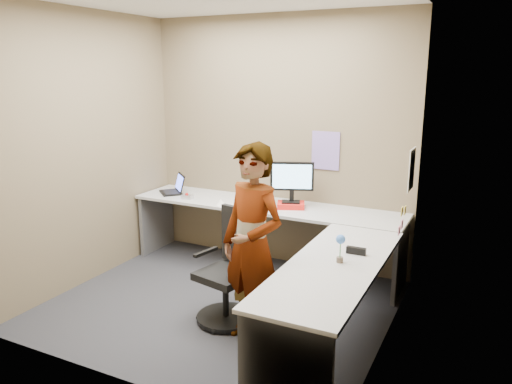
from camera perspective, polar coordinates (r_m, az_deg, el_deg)
The scene contains 20 objects.
ground at distance 4.75m, azimuth -4.18°, elevation -12.72°, with size 3.00×3.00×0.00m, color #25262A.
wall_back at distance 5.47m, azimuth 2.52°, elevation 5.68°, with size 3.00×3.00×0.00m, color brown.
wall_right at distance 3.79m, azimuth 15.39°, elevation 1.62°, with size 2.70×2.70×0.00m, color brown.
wall_left at distance 5.24m, azimuth -18.77°, elevation 4.62°, with size 2.70×2.70×0.00m, color brown.
desk at distance 4.66m, azimuth 2.78°, elevation -5.41°, with size 2.98×2.58×0.73m.
paper_ream at distance 5.17m, azimuth 4.01°, elevation -1.50°, with size 0.28×0.20×0.06m, color red.
monitor at distance 5.12m, azimuth 4.13°, elevation 1.53°, with size 0.43×0.21×0.42m.
laptop at distance 5.86m, azimuth -9.27°, elevation 0.43°, with size 0.39×0.39×0.22m.
trackball_mouse at distance 5.57m, azimuth -7.85°, elevation -0.52°, with size 0.12×0.08×0.07m.
origami at distance 5.29m, azimuth -4.05°, elevation -1.15°, with size 0.10×0.10×0.06m, color white.
stapler at distance 3.96m, azimuth 11.37°, elevation -6.60°, with size 0.15×0.04×0.06m, color black.
flower at distance 3.73m, azimuth 9.63°, elevation -5.88°, with size 0.07×0.07×0.22m.
calendar_purple at distance 5.27m, azimuth 7.96°, elevation 4.71°, with size 0.30×0.01×0.40m, color #846BB7.
calendar_white at distance 4.69m, azimuth 17.36°, elevation 2.47°, with size 0.01×0.28×0.38m, color white.
sticky_note_a at distance 4.42m, azimuth 16.34°, elevation -2.12°, with size 0.01×0.07×0.07m, color #F2E059.
sticky_note_b at distance 4.50m, azimuth 16.35°, elevation -3.56°, with size 0.01×0.07×0.07m, color pink.
sticky_note_c at distance 4.39m, azimuth 16.05°, elevation -4.23°, with size 0.01×0.07×0.07m, color pink.
sticky_note_d at distance 4.57m, azimuth 16.66°, elevation -2.02°, with size 0.01×0.07×0.07m, color #F2E059.
office_chair at distance 4.34m, azimuth -2.99°, elevation -9.65°, with size 0.54×0.52×0.96m.
person at distance 3.87m, azimuth -0.41°, elevation -6.12°, with size 0.58×0.38×1.60m, color #999399.
Camera 1 is at (2.18, -3.65, 2.11)m, focal length 35.00 mm.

